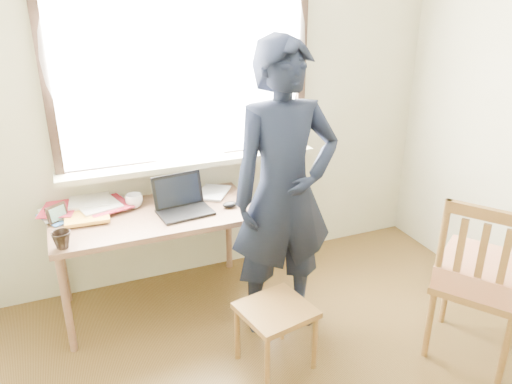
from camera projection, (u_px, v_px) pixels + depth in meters
name	position (u px, v px, depth m)	size (l,w,h in m)	color
room_shell	(349.00, 119.00, 1.90)	(3.52, 4.02, 2.61)	beige
desk	(155.00, 223.00, 3.32)	(1.32, 0.66, 0.71)	brown
laptop	(182.00, 203.00, 3.31)	(0.37, 0.31, 0.23)	black
mug_white	(134.00, 201.00, 3.37)	(0.12, 0.12, 0.09)	white
mug_dark	(62.00, 240.00, 2.85)	(0.11, 0.11, 0.10)	black
mouse	(230.00, 205.00, 3.37)	(0.10, 0.07, 0.04)	black
desk_clutter	(92.00, 204.00, 3.36)	(0.87, 0.54, 0.06)	maroon
book_a	(99.00, 207.00, 3.36)	(0.18, 0.24, 0.02)	white
book_b	(200.00, 192.00, 3.61)	(0.20, 0.27, 0.02)	white
picture_frame	(57.00, 214.00, 3.15)	(0.12, 0.09, 0.11)	black
work_chair	(276.00, 317.00, 2.88)	(0.45, 0.44, 0.40)	brown
side_chair	(482.00, 275.00, 2.89)	(0.66, 0.66, 1.05)	brown
person	(284.00, 193.00, 3.04)	(0.68, 0.45, 1.86)	black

